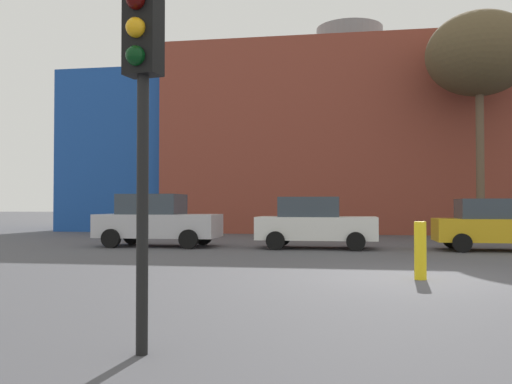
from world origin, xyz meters
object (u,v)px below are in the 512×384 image
object	(u,v)px
bare_tree_0	(479,55)
bollard_yellow_0	(420,251)
traffic_light_near_left	(142,83)
parked_car_0	(157,220)
parked_car_2	(495,225)
parked_car_1	(315,223)

from	to	relation	value
bare_tree_0	bollard_yellow_0	bearing A→B (deg)	-107.25
traffic_light_near_left	bare_tree_0	distance (m)	22.47
parked_car_0	parked_car_2	xyz separation A→B (m)	(11.57, 0.00, -0.09)
bollard_yellow_0	parked_car_0	bearing A→B (deg)	137.36
parked_car_2	traffic_light_near_left	bearing A→B (deg)	-116.33
parked_car_2	bollard_yellow_0	xyz separation A→B (m)	(-3.33, -7.59, -0.26)
bare_tree_0	bollard_yellow_0	world-z (taller)	bare_tree_0
parked_car_1	bare_tree_0	bearing A→B (deg)	43.33
parked_car_1	bollard_yellow_0	world-z (taller)	parked_car_1
parked_car_0	parked_car_1	xyz separation A→B (m)	(5.69, 0.00, -0.06)
parked_car_0	parked_car_2	bearing A→B (deg)	0.00
parked_car_2	bollard_yellow_0	world-z (taller)	parked_car_2
parked_car_0	bare_tree_0	size ratio (longest dim) A/B	0.43
parked_car_0	parked_car_2	size ratio (longest dim) A/B	1.11
parked_car_2	parked_car_1	bearing A→B (deg)	180.00
parked_car_1	bare_tree_0	size ratio (longest dim) A/B	0.41
parked_car_2	traffic_light_near_left	world-z (taller)	traffic_light_near_left
parked_car_2	bare_tree_0	size ratio (longest dim) A/B	0.39
parked_car_0	traffic_light_near_left	bearing A→B (deg)	-70.96
parked_car_0	traffic_light_near_left	xyz separation A→B (m)	(4.76, -13.78, 1.79)
parked_car_0	traffic_light_near_left	distance (m)	14.68
parked_car_0	parked_car_1	bearing A→B (deg)	0.00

